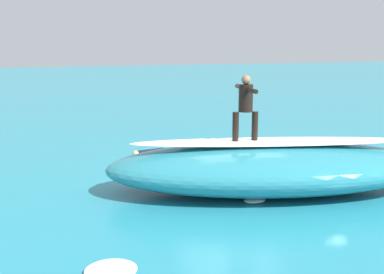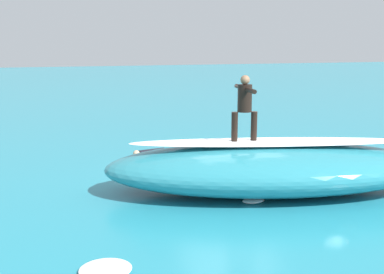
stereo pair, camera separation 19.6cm
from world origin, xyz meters
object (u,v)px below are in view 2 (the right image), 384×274
object	(u,v)px
surfer_riding	(245,103)
surfer_paddling	(156,154)
surfboard_paddling	(152,159)
surfboard_riding	(244,143)

from	to	relation	value
surfer_riding	surfer_paddling	distance (m)	4.42
surfboard_paddling	surfer_paddling	world-z (taller)	surfer_paddling
surfboard_riding	surfboard_paddling	world-z (taller)	surfboard_riding
surfboard_riding	surfboard_paddling	size ratio (longest dim) A/B	0.85
surfboard_riding	surfer_riding	xyz separation A→B (m)	(-0.00, -0.00, 0.92)
surfboard_paddling	surfer_paddling	size ratio (longest dim) A/B	1.31
surfer_riding	surfboard_paddling	xyz separation A→B (m)	(1.33, -3.76, -2.10)
surfboard_paddling	surfer_paddling	distance (m)	0.21
surfboard_riding	surfer_riding	world-z (taller)	surfer_riding
surfboard_paddling	surfboard_riding	bearing A→B (deg)	97.02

